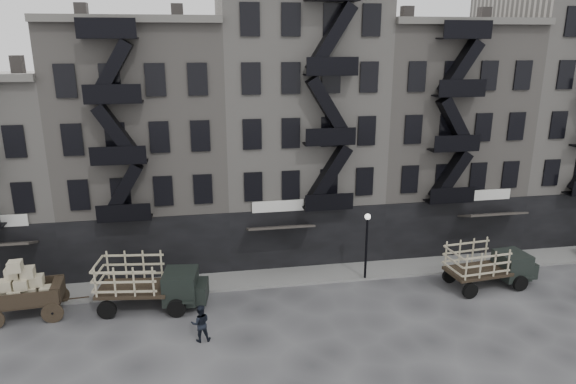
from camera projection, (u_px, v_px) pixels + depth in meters
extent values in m
plane|color=#38383A|center=(328.00, 305.00, 28.45)|extent=(140.00, 140.00, 0.00)
cube|color=slate|center=(313.00, 274.00, 31.97)|extent=(55.00, 2.50, 0.15)
cube|color=#4C4744|center=(15.00, 66.00, 31.42)|extent=(0.70, 0.70, 1.20)
cube|color=gray|center=(147.00, 143.00, 34.11)|extent=(10.00, 10.00, 15.00)
cube|color=black|center=(147.00, 249.00, 31.00)|extent=(10.00, 0.35, 4.00)
cube|color=#595651|center=(127.00, 18.00, 27.06)|extent=(10.00, 0.50, 0.40)
cube|color=#4C4744|center=(86.00, 14.00, 31.32)|extent=(0.70, 0.70, 1.20)
cube|color=#4C4744|center=(178.00, 15.00, 32.22)|extent=(0.70, 0.70, 1.20)
cube|color=gray|center=(295.00, 124.00, 35.48)|extent=(10.00, 10.00, 17.00)
cube|color=black|center=(309.00, 238.00, 32.65)|extent=(10.00, 0.35, 4.00)
cube|color=gray|center=(429.00, 134.00, 37.42)|extent=(10.00, 10.00, 15.00)
cube|color=black|center=(455.00, 228.00, 34.30)|extent=(10.00, 0.35, 4.00)
cube|color=#595651|center=(477.00, 21.00, 30.36)|extent=(10.00, 0.50, 0.40)
cube|color=#4C4744|center=(397.00, 17.00, 34.62)|extent=(0.70, 0.70, 1.20)
cube|color=#4C4744|center=(472.00, 18.00, 35.53)|extent=(0.70, 0.70, 1.20)
cube|color=gray|center=(555.00, 111.00, 38.64)|extent=(10.00, 10.00, 18.00)
cylinder|color=black|center=(366.00, 250.00, 30.83)|extent=(0.14, 0.14, 4.00)
sphere|color=silver|center=(368.00, 217.00, 30.24)|extent=(0.36, 0.36, 0.36)
cube|color=black|center=(26.00, 299.00, 26.98)|extent=(3.72, 2.15, 0.20)
cylinder|color=black|center=(4.00, 301.00, 27.71)|extent=(1.10, 0.18, 1.10)
cylinder|color=black|center=(52.00, 313.00, 26.51)|extent=(1.10, 0.18, 1.10)
cylinder|color=black|center=(59.00, 295.00, 28.36)|extent=(1.10, 0.18, 1.10)
cube|color=black|center=(58.00, 289.00, 27.24)|extent=(0.61, 1.63, 0.80)
cube|color=black|center=(134.00, 289.00, 27.83)|extent=(3.98, 2.66, 0.20)
cube|color=black|center=(181.00, 286.00, 27.90)|extent=(2.00, 2.19, 1.65)
cube|color=black|center=(199.00, 291.00, 28.04)|extent=(1.08, 1.75, 0.99)
cylinder|color=black|center=(176.00, 309.00, 27.06)|extent=(1.01, 0.37, 0.99)
cylinder|color=black|center=(183.00, 289.00, 29.17)|extent=(1.01, 0.37, 0.99)
cylinder|color=black|center=(107.00, 310.00, 26.91)|extent=(1.01, 0.37, 0.99)
cylinder|color=black|center=(118.00, 290.00, 29.01)|extent=(1.01, 0.37, 0.99)
cube|color=black|center=(477.00, 271.00, 30.11)|extent=(3.67, 2.38, 0.18)
cube|color=black|center=(512.00, 265.00, 30.69)|extent=(1.81, 2.00, 1.53)
cube|color=black|center=(524.00, 268.00, 31.02)|extent=(0.97, 1.61, 0.92)
cylinder|color=black|center=(520.00, 283.00, 29.92)|extent=(0.94, 0.32, 0.92)
cylinder|color=black|center=(498.00, 269.00, 31.81)|extent=(0.94, 0.32, 0.92)
cylinder|color=black|center=(470.00, 291.00, 29.05)|extent=(0.94, 0.32, 0.92)
cylinder|color=black|center=(450.00, 275.00, 30.94)|extent=(0.94, 0.32, 0.92)
imported|color=black|center=(201.00, 323.00, 24.80)|extent=(0.95, 0.76, 1.89)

